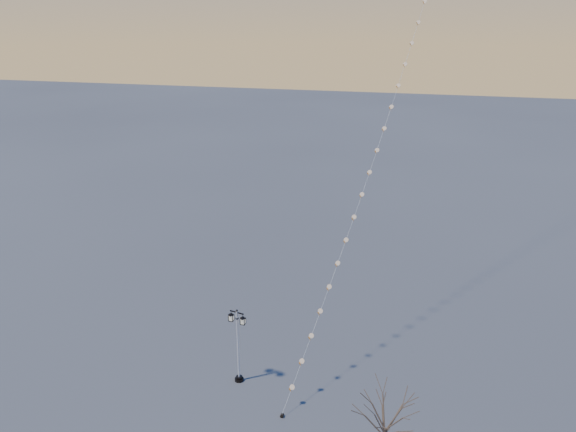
% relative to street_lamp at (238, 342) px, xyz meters
% --- Properties ---
extents(ground, '(300.00, 300.00, 0.00)m').
position_rel_street_lamp_xyz_m(ground, '(2.30, -3.83, -2.96)').
color(ground, '#505050').
rests_on(ground, ground).
extents(street_lamp, '(1.33, 0.68, 5.35)m').
position_rel_street_lamp_xyz_m(street_lamp, '(0.00, 0.00, 0.00)').
color(street_lamp, black).
rests_on(street_lamp, ground).
extents(bare_tree, '(2.62, 2.62, 4.35)m').
position_rel_street_lamp_xyz_m(bare_tree, '(9.96, -5.00, 0.05)').
color(bare_tree, brown).
rests_on(bare_tree, ground).
extents(kite_train, '(10.99, 38.81, 46.98)m').
position_rel_street_lamp_xyz_m(kite_train, '(8.91, 16.36, 20.45)').
color(kite_train, black).
rests_on(kite_train, ground).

